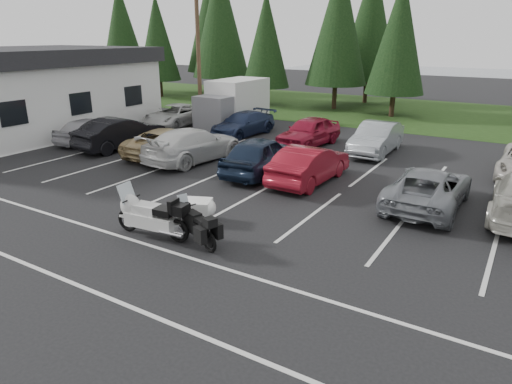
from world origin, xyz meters
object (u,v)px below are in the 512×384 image
object	(u,v)px
car_near_6	(428,188)
car_far_0	(175,116)
car_near_3	(194,145)
adventure_motorcycle	(196,222)
car_near_4	(261,155)
car_near_5	(310,164)
car_far_1	(243,124)
car_far_2	(309,132)
utility_pole	(198,51)
car_near_1	(121,133)
touring_motorcycle	(151,212)
cargo_trailer	(194,210)
car_far_3	(376,138)
box_truck	(230,104)
car_near_2	(170,142)
car_near_0	(90,130)
building	(10,91)

from	to	relation	value
car_near_6	car_far_0	bearing A→B (deg)	-21.01
car_near_3	adventure_motorcycle	world-z (taller)	car_near_3
car_near_4	car_near_5	size ratio (longest dim) A/B	1.04
car_far_1	car_far_2	distance (m)	4.52
car_far_2	adventure_motorcycle	bearing A→B (deg)	-73.27
utility_pole	car_near_1	xyz separation A→B (m)	(0.70, -7.61, -3.89)
touring_motorcycle	cargo_trailer	xyz separation A→B (m)	(0.29, 1.61, -0.42)
car_far_1	car_far_3	size ratio (longest dim) A/B	1.00
box_truck	adventure_motorcycle	world-z (taller)	box_truck
car_near_2	car_near_5	distance (m)	7.64
car_near_0	car_far_0	world-z (taller)	car_near_0
car_near_4	cargo_trailer	distance (m)	5.74
utility_pole	car_far_3	bearing A→B (deg)	-7.84
utility_pole	car_near_0	world-z (taller)	utility_pole
car_far_1	cargo_trailer	distance (m)	13.25
car_near_3	car_near_6	distance (m)	10.75
building	car_far_2	xyz separation A→B (m)	(16.82, 5.99, -1.68)
car_near_5	car_far_2	world-z (taller)	car_far_2
car_near_6	car_far_1	xyz separation A→B (m)	(-11.93, 6.70, -0.02)
car_near_2	car_far_2	size ratio (longest dim) A/B	1.10
car_near_0	adventure_motorcycle	size ratio (longest dim) A/B	1.91
utility_pole	car_far_1	size ratio (longest dim) A/B	1.93
car_near_5	car_near_0	bearing A→B (deg)	0.63
building	touring_motorcycle	xyz separation A→B (m)	(17.89, -6.99, -1.67)
touring_motorcycle	cargo_trailer	size ratio (longest dim) A/B	1.82
car_near_4	car_far_3	xyz separation A→B (m)	(3.13, 6.03, -0.04)
building	car_near_3	xyz separation A→B (m)	(13.52, 0.40, -1.67)
car_near_2	car_far_3	xyz separation A→B (m)	(8.45, 5.79, 0.07)
utility_pole	car_near_4	size ratio (longest dim) A/B	1.89
car_near_1	touring_motorcycle	size ratio (longest dim) A/B	1.75
car_near_1	car_far_1	distance (m)	7.10
building	touring_motorcycle	world-z (taller)	building
car_near_2	car_far_0	world-z (taller)	car_far_0
car_far_1	car_far_2	xyz separation A→B (m)	(4.49, -0.51, 0.10)
utility_pole	car_near_6	world-z (taller)	utility_pole
touring_motorcycle	adventure_motorcycle	size ratio (longest dim) A/B	1.28
box_truck	adventure_motorcycle	xyz separation A→B (m)	(9.30, -15.20, -0.78)
car_far_3	car_near_2	bearing A→B (deg)	-146.41
car_near_3	car_near_5	distance (m)	6.06
car_near_3	car_far_1	xyz separation A→B (m)	(-1.19, 6.09, -0.10)
building	car_far_1	world-z (taller)	building
car_near_4	car_near_6	bearing A→B (deg)	171.07
car_near_1	car_near_6	xyz separation A→B (m)	(15.56, -0.60, -0.12)
car_near_2	car_near_6	bearing A→B (deg)	177.51
car_near_3	car_far_3	size ratio (longest dim) A/B	1.16
car_near_5	adventure_motorcycle	world-z (taller)	car_near_5
box_truck	touring_motorcycle	size ratio (longest dim) A/B	1.99
car_far_0	car_near_0	bearing A→B (deg)	-103.13
building	car_far_1	xyz separation A→B (m)	(12.33, 6.50, -1.78)
adventure_motorcycle	cargo_trailer	bearing A→B (deg)	150.46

